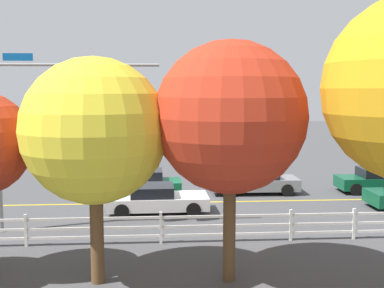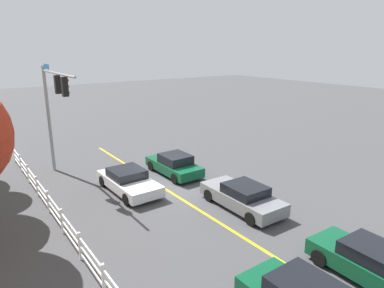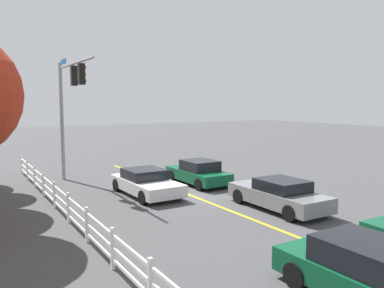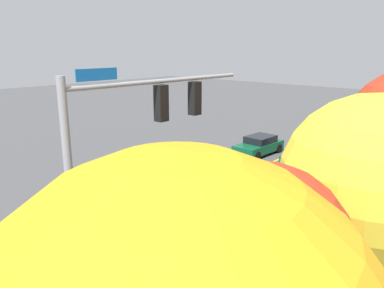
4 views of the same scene
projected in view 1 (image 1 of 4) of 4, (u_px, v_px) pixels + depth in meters
ground_plane at (172, 203)px, 22.98m from camera, size 120.00×120.00×0.00m
lane_center_stripe at (252, 201)px, 23.26m from camera, size 28.00×0.16×0.01m
signal_assembly at (44, 108)px, 17.85m from camera, size 6.27×0.38×6.84m
car_0 at (376, 180)px, 25.35m from camera, size 4.02×1.91×1.31m
car_2 at (142, 183)px, 24.49m from camera, size 4.20×1.91×1.34m
car_3 at (156, 199)px, 21.07m from camera, size 4.57×2.11×1.25m
car_4 at (255, 181)px, 25.09m from camera, size 4.62×1.99×1.30m
white_rail_fence at (259, 225)px, 17.05m from camera, size 26.10×0.10×1.15m
tree_2 at (230, 118)px, 13.09m from camera, size 4.28×4.28×6.86m
tree_5 at (95, 131)px, 12.95m from camera, size 4.06×4.06×6.39m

